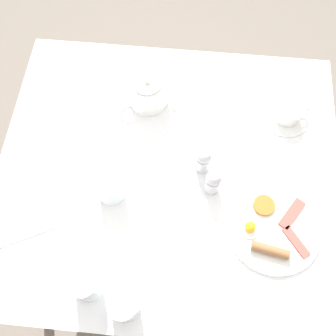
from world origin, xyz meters
The scene contains 12 objects.
ground_plane centered at (0.00, 0.00, 0.00)m, with size 8.00×8.00×0.00m, color #70665B.
table centered at (0.00, 0.00, 0.66)m, with size 1.07×0.97×0.72m.
breakfast_plate centered at (0.32, -0.16, 0.73)m, with size 0.27×0.27×0.04m.
teapot_near centered at (-0.09, 0.25, 0.77)m, with size 0.21×0.13×0.12m.
teacup_with_saucer_left centered at (0.37, 0.23, 0.75)m, with size 0.15×0.15×0.06m.
water_glass_tall centered at (-0.08, -0.41, 0.77)m, with size 0.08×0.08×0.09m.
water_glass_short centered at (-0.18, -0.37, 0.78)m, with size 0.08×0.08×0.11m.
wine_glass_spare centered at (-0.16, -0.09, 0.77)m, with size 0.08×0.08×0.10m.
pepper_grinder centered at (0.10, 0.02, 0.78)m, with size 0.05×0.05×0.10m.
salt_grinder centered at (0.14, -0.05, 0.78)m, with size 0.05×0.05×0.10m.
fork_by_plate centered at (-0.30, -0.02, 0.73)m, with size 0.02×0.18×0.00m.
knife_by_plate centered at (-0.40, -0.25, 0.73)m, with size 0.20×0.11×0.00m.
Camera 1 is at (0.05, -0.50, 1.84)m, focal length 42.00 mm.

